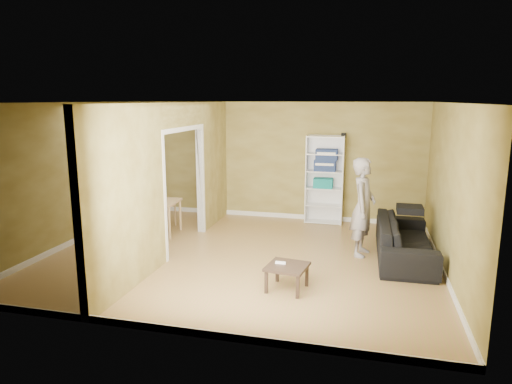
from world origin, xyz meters
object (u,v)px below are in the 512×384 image
dining_table (151,204)px  chair_left (117,208)px  chair_far (164,203)px  bookshelf (325,179)px  sofa (405,234)px  coffee_table (287,269)px  chair_near (141,216)px  person (363,199)px

dining_table → chair_left: 0.76m
chair_far → bookshelf: bearing=-137.0°
dining_table → sofa: bearing=-3.6°
sofa → dining_table: sofa is taller
sofa → coffee_table: size_ratio=4.17×
coffee_table → chair_far: size_ratio=0.54×
sofa → bookshelf: size_ratio=1.19×
dining_table → chair_near: (0.10, -0.62, -0.08)m
bookshelf → dining_table: bearing=-152.3°
chair_left → chair_far: 0.98m
sofa → chair_far: chair_far is taller
bookshelf → chair_left: bearing=-156.7°
dining_table → chair_left: (-0.75, -0.02, -0.12)m
person → bookshelf: person is taller
person → chair_near: size_ratio=1.91×
sofa → chair_left: (-5.59, 0.29, 0.04)m
bookshelf → chair_far: size_ratio=1.90×
bookshelf → chair_near: bearing=-143.5°
chair_near → chair_far: size_ratio=1.04×
person → coffee_table: bearing=161.1°
coffee_table → person: bearing=61.0°
coffee_table → sofa: bearing=46.2°
chair_far → chair_near: bearing=117.9°
bookshelf → coffee_table: (-0.14, -3.80, -0.64)m
person → dining_table: (-4.12, 0.30, -0.40)m
sofa → bookshelf: bearing=36.9°
sofa → dining_table: 4.85m
dining_table → chair_near: bearing=-80.6°
bookshelf → coffee_table: size_ratio=3.49×
person → coffee_table: 2.15m
chair_left → chair_near: (0.86, -0.61, 0.05)m
chair_near → chair_left: bearing=156.8°
bookshelf → chair_far: 3.48m
dining_table → chair_near: chair_near is taller
chair_far → person: bearing=-168.3°
bookshelf → dining_table: bookshelf is taller
chair_near → person: bearing=16.7°
sofa → chair_far: 4.90m
person → dining_table: size_ratio=1.84×
person → dining_table: 4.15m
sofa → chair_near: chair_near is taller
chair_left → chair_far: chair_far is taller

